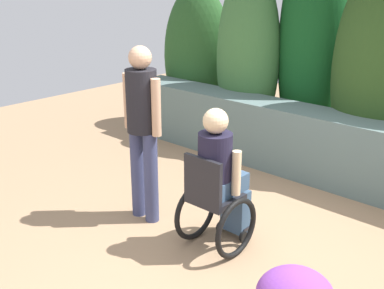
# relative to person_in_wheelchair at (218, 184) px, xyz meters

# --- Properties ---
(ground_plane) EXTENTS (12.86, 12.86, 0.00)m
(ground_plane) POSITION_rel_person_in_wheelchair_xyz_m (0.26, -0.06, -0.62)
(ground_plane) COLOR #9E7D5C
(stone_retaining_wall) EXTENTS (6.72, 0.56, 0.84)m
(stone_retaining_wall) POSITION_rel_person_in_wheelchair_xyz_m (0.26, 2.03, -0.20)
(stone_retaining_wall) COLOR slate
(stone_retaining_wall) RESTS_ON ground
(person_in_wheelchair) EXTENTS (0.53, 0.66, 1.33)m
(person_in_wheelchair) POSITION_rel_person_in_wheelchair_xyz_m (0.00, 0.00, 0.00)
(person_in_wheelchair) COLOR black
(person_in_wheelchair) RESTS_ON ground
(person_standing_companion) EXTENTS (0.49, 0.30, 1.77)m
(person_standing_companion) POSITION_rel_person_in_wheelchair_xyz_m (-0.90, -0.08, 0.40)
(person_standing_companion) COLOR #3B4168
(person_standing_companion) RESTS_ON ground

